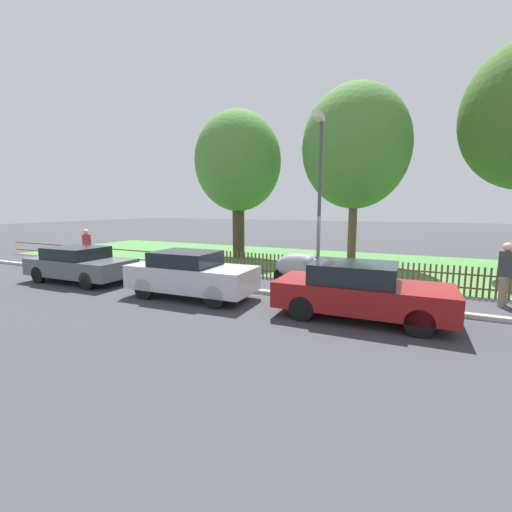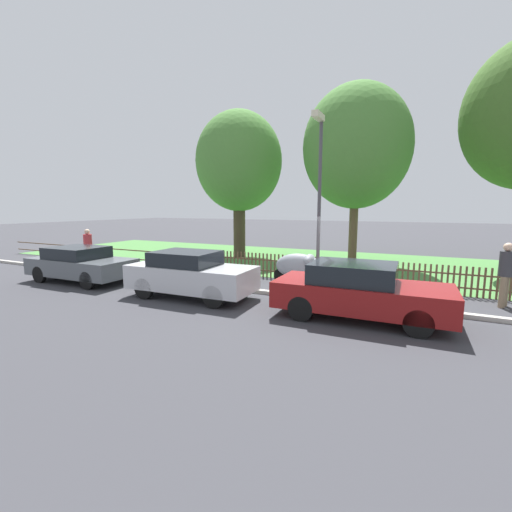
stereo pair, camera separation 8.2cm
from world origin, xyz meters
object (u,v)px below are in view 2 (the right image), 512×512
at_px(covered_motorcycle, 300,266).
at_px(pedestrian_by_lamp, 88,246).
at_px(street_lamp, 319,184).
at_px(pedestrian_near_fence, 506,271).
at_px(tree_nearest_kerb, 239,162).
at_px(parked_car_silver_hatchback, 81,264).
at_px(parked_car_black_saloon, 190,274).
at_px(parked_car_navy_estate, 359,291).
at_px(tree_behind_motorcycle, 356,147).

relative_size(covered_motorcycle, pedestrian_by_lamp, 1.02).
bearing_deg(pedestrian_by_lamp, covered_motorcycle, -136.26).
bearing_deg(street_lamp, pedestrian_by_lamp, 179.02).
distance_m(covered_motorcycle, pedestrian_near_fence, 6.11).
height_order(covered_motorcycle, tree_nearest_kerb, tree_nearest_kerb).
height_order(parked_car_silver_hatchback, tree_nearest_kerb, tree_nearest_kerb).
height_order(parked_car_black_saloon, parked_car_navy_estate, parked_car_black_saloon).
bearing_deg(parked_car_navy_estate, parked_car_silver_hatchback, 179.29).
height_order(parked_car_navy_estate, pedestrian_by_lamp, pedestrian_by_lamp).
xyz_separation_m(covered_motorcycle, tree_nearest_kerb, (-5.25, 5.11, 4.53)).
bearing_deg(pedestrian_by_lamp, tree_behind_motorcycle, -111.64).
bearing_deg(covered_motorcycle, pedestrian_near_fence, -7.62).
height_order(covered_motorcycle, pedestrian_by_lamp, pedestrian_by_lamp).
xyz_separation_m(covered_motorcycle, pedestrian_near_fence, (6.10, -0.25, 0.35)).
relative_size(covered_motorcycle, tree_nearest_kerb, 0.23).
xyz_separation_m(parked_car_black_saloon, parked_car_navy_estate, (5.06, 0.15, -0.02)).
bearing_deg(tree_behind_motorcycle, parked_car_navy_estate, -78.86).
distance_m(parked_car_black_saloon, street_lamp, 4.85).
bearing_deg(tree_behind_motorcycle, pedestrian_by_lamp, -149.47).
xyz_separation_m(parked_car_silver_hatchback, street_lamp, (8.56, 1.92, 2.82)).
height_order(parked_car_silver_hatchback, pedestrian_by_lamp, pedestrian_by_lamp).
xyz_separation_m(parked_car_black_saloon, tree_behind_motorcycle, (3.41, 8.53, 4.83)).
relative_size(tree_nearest_kerb, street_lamp, 1.43).
height_order(covered_motorcycle, street_lamp, street_lamp).
bearing_deg(pedestrian_by_lamp, street_lamp, -143.15).
bearing_deg(tree_nearest_kerb, parked_car_navy_estate, -46.23).
xyz_separation_m(parked_car_silver_hatchback, tree_behind_motorcycle, (8.52, 8.45, 4.89)).
bearing_deg(tree_nearest_kerb, pedestrian_near_fence, -25.29).
bearing_deg(street_lamp, tree_nearest_kerb, 134.55).
height_order(parked_car_black_saloon, street_lamp, street_lamp).
bearing_deg(parked_car_silver_hatchback, tree_behind_motorcycle, 43.62).
bearing_deg(tree_behind_motorcycle, parked_car_silver_hatchback, -135.24).
relative_size(covered_motorcycle, tree_behind_motorcycle, 0.22).
bearing_deg(pedestrian_by_lamp, tree_nearest_kerb, -88.92).
distance_m(tree_nearest_kerb, tree_behind_motorcycle, 6.19).
xyz_separation_m(parked_car_black_saloon, tree_nearest_kerb, (-2.77, 8.32, 4.46)).
xyz_separation_m(tree_behind_motorcycle, pedestrian_near_fence, (5.17, -5.57, -4.54)).
xyz_separation_m(parked_car_silver_hatchback, pedestrian_near_fence, (13.69, 2.88, 0.35)).
relative_size(parked_car_silver_hatchback, pedestrian_by_lamp, 2.27).
height_order(parked_car_black_saloon, pedestrian_near_fence, pedestrian_near_fence).
distance_m(tree_nearest_kerb, street_lamp, 9.02).
bearing_deg(covered_motorcycle, tree_behind_motorcycle, 74.83).
bearing_deg(parked_car_navy_estate, street_lamp, 129.91).
bearing_deg(pedestrian_by_lamp, parked_car_black_saloon, -158.80).
bearing_deg(covered_motorcycle, pedestrian_by_lamp, -179.39).
height_order(pedestrian_by_lamp, street_lamp, street_lamp).
relative_size(tree_nearest_kerb, tree_behind_motorcycle, 0.94).
distance_m(parked_car_black_saloon, pedestrian_by_lamp, 7.67).
bearing_deg(parked_car_navy_estate, pedestrian_near_fence, 37.51).
bearing_deg(tree_behind_motorcycle, parked_car_black_saloon, -111.76).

